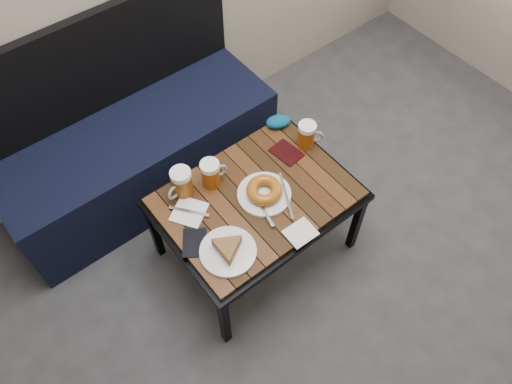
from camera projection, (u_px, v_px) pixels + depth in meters
bench at (138, 149)px, 2.56m from camera, size 1.40×0.50×0.95m
cafe_table at (256, 201)px, 2.19m from camera, size 0.84×0.62×0.47m
beer_mug_left at (182, 183)px, 2.10m from camera, size 0.14×0.10×0.14m
beer_mug_centre at (211, 173)px, 2.13m from camera, size 0.12×0.09×0.14m
beer_mug_right at (307, 135)px, 2.26m from camera, size 0.12×0.11×0.13m
plate_pie at (228, 249)px, 1.97m from camera, size 0.23×0.23×0.06m
plate_bagel at (264, 192)px, 2.13m from camera, size 0.24×0.29×0.06m
napkin_left at (189, 212)px, 2.10m from camera, size 0.18×0.18×0.01m
napkin_right at (300, 233)px, 2.04m from camera, size 0.12×0.11×0.01m
passport_navy at (195, 243)px, 2.01m from camera, size 0.16×0.16×0.01m
passport_burgundy at (286, 153)px, 2.28m from camera, size 0.12×0.15×0.01m
knit_pouch at (278, 122)px, 2.36m from camera, size 0.14×0.12×0.05m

